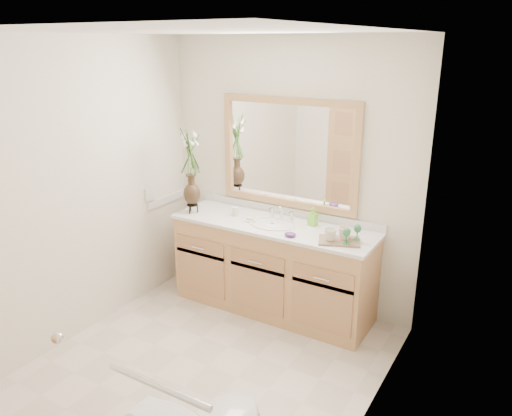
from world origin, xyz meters
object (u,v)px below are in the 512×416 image
Objects in this scene: soap_bottle at (313,217)px; flower_vase at (190,159)px; tumbler at (235,211)px; tray at (339,241)px.

flower_vase is at bearing -160.57° from soap_bottle.
flower_vase is 9.32× the size of tumbler.
soap_bottle is (1.10, 0.26, -0.44)m from flower_vase.
tray is (1.05, -0.11, -0.03)m from tumbler.
tray is at bearing 0.88° from flower_vase.
tray is (1.44, 0.02, -0.50)m from flower_vase.
flower_vase is 1.53m from tray.
soap_bottle is 0.44× the size of tray.
soap_bottle is at bearing 10.66° from tumbler.
tumbler reaches higher than tray.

